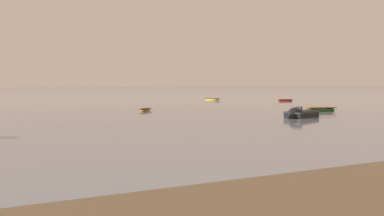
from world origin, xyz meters
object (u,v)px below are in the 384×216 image
(rowboat_moored_0, at_px, (285,100))
(motorboat_moored_1, at_px, (298,115))
(rowboat_moored_6, at_px, (145,110))
(rowboat_moored_3, at_px, (212,99))
(rowboat_moored_5, at_px, (320,110))

(rowboat_moored_0, height_order, motorboat_moored_1, motorboat_moored_1)
(motorboat_moored_1, xyz_separation_m, rowboat_moored_6, (-9.71, 18.25, -0.13))
(motorboat_moored_1, height_order, rowboat_moored_3, motorboat_moored_1)
(motorboat_moored_1, distance_m, rowboat_moored_3, 48.47)
(rowboat_moored_0, xyz_separation_m, motorboat_moored_1, (-27.59, -34.73, 0.12))
(motorboat_moored_1, relative_size, rowboat_moored_5, 1.21)
(rowboat_moored_3, relative_size, rowboat_moored_5, 0.86)
(rowboat_moored_0, distance_m, rowboat_moored_5, 32.87)
(rowboat_moored_6, bearing_deg, motorboat_moored_1, 67.64)
(rowboat_moored_3, relative_size, rowboat_moored_6, 1.41)
(rowboat_moored_3, xyz_separation_m, rowboat_moored_5, (-6.79, -38.50, 0.03))
(rowboat_moored_3, bearing_deg, motorboat_moored_1, -40.93)
(motorboat_moored_1, distance_m, rowboat_moored_5, 12.15)
(rowboat_moored_0, xyz_separation_m, rowboat_moored_6, (-37.29, -16.47, -0.01))
(rowboat_moored_3, height_order, rowboat_moored_6, rowboat_moored_3)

